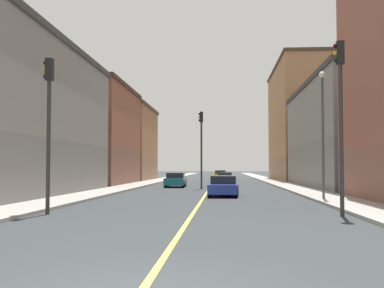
# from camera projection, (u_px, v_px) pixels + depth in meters

# --- Properties ---
(sidewalk_left) EXTENTS (2.59, 168.00, 0.15)m
(sidewalk_left) POSITION_uv_depth(u_px,v_px,m) (277.00, 183.00, 55.74)
(sidewalk_left) COLOR #9E9B93
(sidewalk_left) RESTS_ON ground
(sidewalk_right) EXTENTS (2.59, 168.00, 0.15)m
(sidewalk_right) POSITION_uv_depth(u_px,v_px,m) (150.00, 182.00, 56.73)
(sidewalk_right) COLOR #9E9B93
(sidewalk_right) RESTS_ON ground
(lane_center_stripe) EXTENTS (0.16, 154.00, 0.01)m
(lane_center_stripe) POSITION_uv_depth(u_px,v_px,m) (213.00, 183.00, 56.23)
(lane_center_stripe) COLOR #E5D14C
(lane_center_stripe) RESTS_ON ground
(building_left_mid) EXTENTS (11.31, 23.78, 9.66)m
(building_left_mid) POSITION_uv_depth(u_px,v_px,m) (365.00, 135.00, 44.07)
(building_left_mid) COLOR slate
(building_left_mid) RESTS_ON ground
(building_left_far) EXTENTS (11.31, 22.54, 16.46)m
(building_left_far) POSITION_uv_depth(u_px,v_px,m) (314.00, 123.00, 68.83)
(building_left_far) COLOR #8F6B4F
(building_left_far) RESTS_ON ground
(building_right_midblock) EXTENTS (11.31, 15.04, 10.46)m
(building_right_midblock) POSITION_uv_depth(u_px,v_px,m) (77.00, 135.00, 50.60)
(building_right_midblock) COLOR brown
(building_right_midblock) RESTS_ON ground
(building_right_distant) EXTENTS (11.31, 14.39, 10.22)m
(building_right_distant) POSITION_uv_depth(u_px,v_px,m) (111.00, 144.00, 66.26)
(building_right_distant) COLOR #8F6B4F
(building_right_distant) RESTS_ON ground
(traffic_light_left_near) EXTENTS (0.40, 0.32, 6.79)m
(traffic_light_left_near) POSITION_uv_depth(u_px,v_px,m) (340.00, 104.00, 18.54)
(traffic_light_left_near) COLOR #2D2D2D
(traffic_light_left_near) RESTS_ON ground
(traffic_light_right_near) EXTENTS (0.40, 0.32, 6.29)m
(traffic_light_right_near) POSITION_uv_depth(u_px,v_px,m) (48.00, 113.00, 19.29)
(traffic_light_right_near) COLOR #2D2D2D
(traffic_light_right_near) RESTS_ON ground
(traffic_light_median_far) EXTENTS (0.40, 0.32, 6.65)m
(traffic_light_median_far) POSITION_uv_depth(u_px,v_px,m) (201.00, 139.00, 41.08)
(traffic_light_median_far) COLOR #2D2D2D
(traffic_light_median_far) RESTS_ON ground
(street_lamp_left_near) EXTENTS (0.36, 0.36, 7.11)m
(street_lamp_left_near) POSITION_uv_depth(u_px,v_px,m) (323.00, 121.00, 26.75)
(street_lamp_left_near) COLOR #4C4C51
(street_lamp_left_near) RESTS_ON ground
(car_yellow) EXTENTS (1.90, 4.47, 1.38)m
(car_yellow) POSITION_uv_depth(u_px,v_px,m) (220.00, 175.00, 72.09)
(car_yellow) COLOR gold
(car_yellow) RESTS_ON ground
(car_white) EXTENTS (1.84, 4.18, 1.31)m
(car_white) POSITION_uv_depth(u_px,v_px,m) (225.00, 178.00, 52.67)
(car_white) COLOR white
(car_white) RESTS_ON ground
(car_blue) EXTENTS (2.01, 4.45, 1.32)m
(car_blue) POSITION_uv_depth(u_px,v_px,m) (224.00, 186.00, 30.88)
(car_blue) COLOR #23389E
(car_blue) RESTS_ON ground
(car_teal) EXTENTS (1.94, 4.60, 1.35)m
(car_teal) POSITION_uv_depth(u_px,v_px,m) (176.00, 180.00, 45.03)
(car_teal) COLOR #196670
(car_teal) RESTS_ON ground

